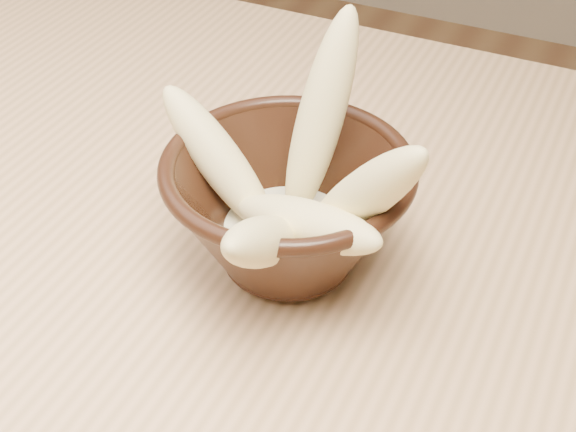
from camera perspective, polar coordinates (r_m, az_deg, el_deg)
The scene contains 8 objects.
table at distance 0.64m, azimuth 4.77°, elevation -10.58°, with size 1.20×0.80×0.75m.
bowl at distance 0.56m, azimuth 0.00°, elevation 0.65°, with size 0.18×0.18×0.10m.
milk_puddle at distance 0.58m, azimuth 0.00°, elevation -1.18°, with size 0.10×0.10×0.01m, color beige.
banana_upright at distance 0.56m, azimuth 2.33°, elevation 7.05°, with size 0.03×0.03×0.16m, color #F1D58E.
banana_left at distance 0.57m, azimuth -4.96°, elevation 4.06°, with size 0.03×0.03×0.13m, color #F1D58E.
banana_right at distance 0.51m, azimuth 5.31°, elevation 1.39°, with size 0.03×0.03×0.15m, color #F1D58E.
banana_across at distance 0.52m, azimuth 1.19°, elevation -0.53°, with size 0.03×0.03×0.13m, color #F1D58E.
banana_front at distance 0.50m, azimuth -1.63°, elevation -1.80°, with size 0.03×0.03×0.14m, color #F1D58E.
Camera 1 is at (0.13, -0.39, 1.16)m, focal length 50.00 mm.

